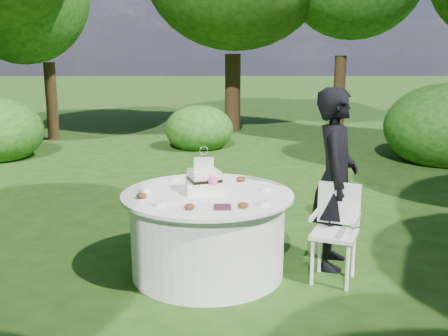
% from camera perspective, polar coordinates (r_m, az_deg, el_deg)
% --- Properties ---
extents(ground, '(80.00, 80.00, 0.00)m').
position_cam_1_polar(ground, '(5.00, -1.75, -11.25)').
color(ground, '#1A3A0F').
rests_on(ground, ground).
extents(napkins, '(0.14, 0.14, 0.02)m').
position_cam_1_polar(napkins, '(4.28, -0.16, -4.28)').
color(napkins, '#401B2F').
rests_on(napkins, table).
extents(feather_plume, '(0.48, 0.07, 0.01)m').
position_cam_1_polar(feather_plume, '(4.41, -5.08, -3.88)').
color(feather_plume, white).
rests_on(feather_plume, table).
extents(guest, '(0.55, 0.71, 1.71)m').
position_cam_1_polar(guest, '(5.01, 12.01, -1.18)').
color(guest, black).
rests_on(guest, ground).
extents(table, '(1.56, 1.56, 0.77)m').
position_cam_1_polar(table, '(4.86, -1.78, -7.06)').
color(table, white).
rests_on(table, ground).
extents(cake, '(0.37, 0.37, 0.43)m').
position_cam_1_polar(cake, '(4.75, -2.15, -1.29)').
color(cake, white).
rests_on(cake, table).
extents(chair, '(0.50, 0.50, 0.87)m').
position_cam_1_polar(chair, '(4.81, 12.10, -5.99)').
color(chair, silver).
rests_on(chair, ground).
extents(votives, '(1.20, 0.99, 0.04)m').
position_cam_1_polar(votives, '(4.70, -2.45, -2.61)').
color(votives, white).
rests_on(votives, table).
extents(petal_cups, '(0.98, 1.02, 0.05)m').
position_cam_1_polar(petal_cups, '(4.56, -2.13, -3.03)').
color(petal_cups, '#562D16').
rests_on(petal_cups, table).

